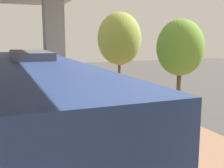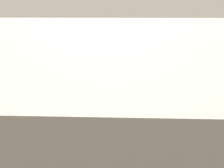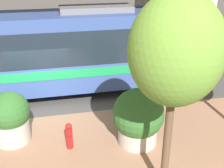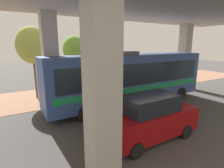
# 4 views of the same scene
# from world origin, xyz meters

# --- Properties ---
(ground_plane) EXTENTS (80.00, 80.00, 0.00)m
(ground_plane) POSITION_xyz_m (0.00, 0.00, 0.00)
(ground_plane) COLOR #474442
(ground_plane) RESTS_ON ground
(bus) EXTENTS (2.54, 12.06, 3.87)m
(bus) POSITION_xyz_m (2.02, -1.33, 2.09)
(bus) COLOR #334C8C
(bus) RESTS_ON ground
(fire_hydrant) EXTENTS (0.45, 0.22, 0.94)m
(fire_hydrant) POSITION_xyz_m (-2.17, -0.90, 0.47)
(fire_hydrant) COLOR #B21919
(fire_hydrant) RESTS_ON ground
(planter_front) EXTENTS (1.31, 1.31, 1.80)m
(planter_front) POSITION_xyz_m (-1.34, 0.93, 0.90)
(planter_front) COLOR #ADA89E
(planter_front) RESTS_ON ground
(planter_middle) EXTENTS (1.68, 1.68, 1.94)m
(planter_middle) POSITION_xyz_m (-2.31, -3.15, 0.95)
(planter_middle) COLOR #ADA89E
(planter_middle) RESTS_ON ground
(street_tree_far) EXTENTS (2.09, 2.09, 5.15)m
(street_tree_far) POSITION_xyz_m (-4.48, -3.21, 3.86)
(street_tree_far) COLOR brown
(street_tree_far) RESTS_ON ground
(parked_car) EXTENTS (1.87, 4.53, 2.12)m
(parked_car) POSITION_xyz_m (6.45, -3.41, 1.02)
(parked_car) COLOR maroon
(parked_car) RESTS_ON ground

